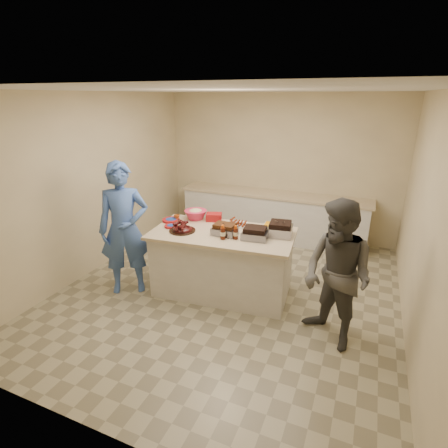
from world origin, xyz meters
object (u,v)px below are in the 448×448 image
at_px(island, 223,291).
at_px(bbq_bottle_a, 223,239).
at_px(mustard_bottle, 219,230).
at_px(guest_gray, 329,340).
at_px(guest_blue, 131,289).
at_px(roasting_pan, 280,235).
at_px(coleslaw_bowl, 196,219).
at_px(bbq_bottle_b, 236,239).
at_px(rib_platter, 182,231).
at_px(plastic_cup, 177,220).

distance_m(island, bbq_bottle_a, 0.94).
bearing_deg(bbq_bottle_a, mustard_bottle, 122.93).
bearing_deg(bbq_bottle_a, guest_gray, -11.59).
bearing_deg(bbq_bottle_a, guest_blue, -169.63).
bearing_deg(roasting_pan, island, -173.51).
bearing_deg(coleslaw_bowl, bbq_bottle_a, -39.54).
relative_size(roasting_pan, bbq_bottle_b, 1.74).
relative_size(rib_platter, mustard_bottle, 2.77).
bearing_deg(bbq_bottle_a, coleslaw_bowl, 140.46).
bearing_deg(mustard_bottle, coleslaw_bowl, 150.10).
height_order(island, rib_platter, rib_platter).
bearing_deg(island, rib_platter, -166.30).
bearing_deg(bbq_bottle_b, coleslaw_bowl, 149.34).
bearing_deg(guest_blue, mustard_bottle, -9.51).
distance_m(island, mustard_bottle, 0.91).
bearing_deg(guest_blue, coleslaw_bowl, 16.81).
distance_m(rib_platter, guest_gray, 2.28).
bearing_deg(rib_platter, bbq_bottle_b, 1.91).
bearing_deg(island, coleslaw_bowl, 144.49).
bearing_deg(island, mustard_bottle, 142.47).
xyz_separation_m(roasting_pan, guest_blue, (-2.00, -0.66, -0.91)).
xyz_separation_m(island, guest_gray, (1.55, -0.52, 0.00)).
relative_size(bbq_bottle_a, guest_blue, 0.10).
height_order(rib_platter, plastic_cup, rib_platter).
bearing_deg(mustard_bottle, island, -32.23).
height_order(bbq_bottle_b, plastic_cup, bbq_bottle_b).
bearing_deg(guest_blue, guest_gray, -34.25).
bearing_deg(bbq_bottle_a, rib_platter, 175.90).
relative_size(island, guest_gray, 1.15).
bearing_deg(island, bbq_bottle_b, -36.99).
distance_m(bbq_bottle_b, mustard_bottle, 0.38).
distance_m(roasting_pan, bbq_bottle_b, 0.60).
xyz_separation_m(roasting_pan, mustard_bottle, (-0.82, -0.14, 0.00)).
relative_size(bbq_bottle_b, guest_gray, 0.11).
distance_m(bbq_bottle_a, guest_gray, 1.74).
distance_m(island, coleslaw_bowl, 1.13).
height_order(island, bbq_bottle_b, bbq_bottle_b).
relative_size(rib_platter, guest_gray, 0.21).
bearing_deg(guest_gray, rib_platter, -151.35).
bearing_deg(mustard_bottle, bbq_bottle_b, -31.82).
relative_size(coleslaw_bowl, plastic_cup, 3.77).
bearing_deg(plastic_cup, island, -12.58).
distance_m(roasting_pan, coleslaw_bowl, 1.33).
bearing_deg(coleslaw_bowl, bbq_bottle_b, -30.66).
bearing_deg(rib_platter, island, 19.00).
bearing_deg(roasting_pan, guest_blue, -169.65).
distance_m(bbq_bottle_a, mustard_bottle, 0.32).
xyz_separation_m(bbq_bottle_a, bbq_bottle_b, (0.15, 0.07, 0.00)).
distance_m(island, bbq_bottle_b, 0.95).
relative_size(rib_platter, coleslaw_bowl, 1.07).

